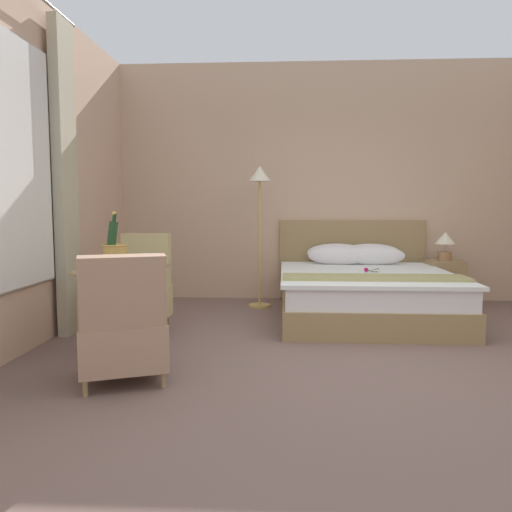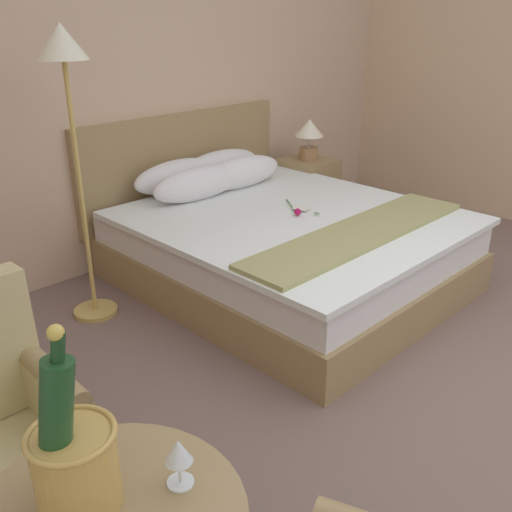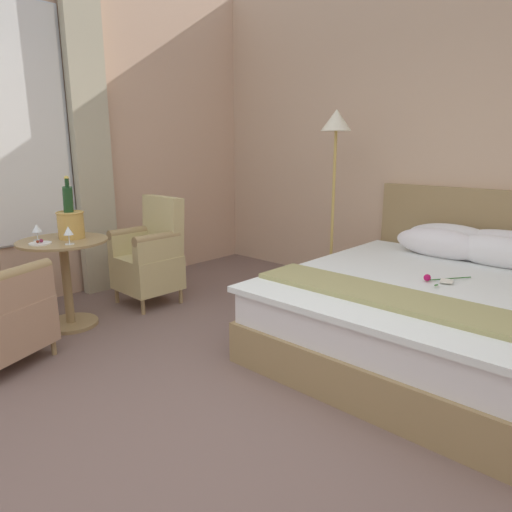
{
  "view_description": "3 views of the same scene",
  "coord_description": "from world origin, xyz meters",
  "px_view_note": "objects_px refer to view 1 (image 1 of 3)",
  "views": [
    {
      "loc": [
        -0.59,
        -3.81,
        1.25
      ],
      "look_at": [
        -0.86,
        0.89,
        0.79
      ],
      "focal_mm": 35.0,
      "sensor_mm": 36.0,
      "label": 1
    },
    {
      "loc": [
        -2.48,
        -0.65,
        1.83
      ],
      "look_at": [
        -0.64,
        1.18,
        0.7
      ],
      "focal_mm": 40.0,
      "sensor_mm": 36.0,
      "label": 2
    },
    {
      "loc": [
        1.48,
        -1.27,
        1.45
      ],
      "look_at": [
        -0.71,
        1.12,
        0.66
      ],
      "focal_mm": 32.0,
      "sensor_mm": 36.0,
      "label": 3
    }
  ],
  "objects_px": {
    "bedside_lamp": "(445,242)",
    "side_table_round": "(114,304)",
    "bed": "(363,289)",
    "nightstand": "(444,283)",
    "champagne_bucket": "(115,253)",
    "armchair_by_window": "(142,288)",
    "armchair_facing_bed": "(122,327)",
    "wine_glass_near_edge": "(135,260)",
    "snack_plate": "(109,272)",
    "wine_glass_near_bucket": "(93,261)",
    "floor_lamp_brass": "(260,195)"
  },
  "relations": [
    {
      "from": "nightstand",
      "to": "armchair_facing_bed",
      "type": "distance_m",
      "value": 4.36
    },
    {
      "from": "wine_glass_near_bucket",
      "to": "snack_plate",
      "type": "relative_size",
      "value": 0.82
    },
    {
      "from": "bed",
      "to": "armchair_facing_bed",
      "type": "distance_m",
      "value": 3.11
    },
    {
      "from": "bedside_lamp",
      "to": "nightstand",
      "type": "bearing_deg",
      "value": 0.0
    },
    {
      "from": "wine_glass_near_bucket",
      "to": "armchair_by_window",
      "type": "bearing_deg",
      "value": 82.34
    },
    {
      "from": "wine_glass_near_bucket",
      "to": "bedside_lamp",
      "type": "bearing_deg",
      "value": 34.19
    },
    {
      "from": "armchair_facing_bed",
      "to": "side_table_round",
      "type": "bearing_deg",
      "value": 113.3
    },
    {
      "from": "wine_glass_near_bucket",
      "to": "armchair_facing_bed",
      "type": "bearing_deg",
      "value": -53.03
    },
    {
      "from": "floor_lamp_brass",
      "to": "armchair_facing_bed",
      "type": "xyz_separation_m",
      "value": [
        -0.84,
        -2.8,
        -1.0
      ]
    },
    {
      "from": "snack_plate",
      "to": "armchair_facing_bed",
      "type": "distance_m",
      "value": 0.66
    },
    {
      "from": "bedside_lamp",
      "to": "snack_plate",
      "type": "bearing_deg",
      "value": -144.2
    },
    {
      "from": "bed",
      "to": "nightstand",
      "type": "bearing_deg",
      "value": 30.23
    },
    {
      "from": "wine_glass_near_bucket",
      "to": "champagne_bucket",
      "type": "bearing_deg",
      "value": 66.17
    },
    {
      "from": "champagne_bucket",
      "to": "wine_glass_near_bucket",
      "type": "height_order",
      "value": "champagne_bucket"
    },
    {
      "from": "champagne_bucket",
      "to": "bedside_lamp",
      "type": "bearing_deg",
      "value": 32.36
    },
    {
      "from": "side_table_round",
      "to": "snack_plate",
      "type": "distance_m",
      "value": 0.35
    },
    {
      "from": "snack_plate",
      "to": "armchair_by_window",
      "type": "height_order",
      "value": "armchair_by_window"
    },
    {
      "from": "side_table_round",
      "to": "armchair_facing_bed",
      "type": "height_order",
      "value": "armchair_facing_bed"
    },
    {
      "from": "snack_plate",
      "to": "floor_lamp_brass",
      "type": "bearing_deg",
      "value": 64.35
    },
    {
      "from": "floor_lamp_brass",
      "to": "wine_glass_near_bucket",
      "type": "bearing_deg",
      "value": -119.02
    },
    {
      "from": "floor_lamp_brass",
      "to": "snack_plate",
      "type": "relative_size",
      "value": 10.99
    },
    {
      "from": "bedside_lamp",
      "to": "snack_plate",
      "type": "height_order",
      "value": "bedside_lamp"
    },
    {
      "from": "armchair_by_window",
      "to": "armchair_facing_bed",
      "type": "xyz_separation_m",
      "value": [
        0.29,
        -1.49,
        -0.04
      ]
    },
    {
      "from": "champagne_bucket",
      "to": "wine_glass_near_edge",
      "type": "relative_size",
      "value": 3.61
    },
    {
      "from": "bedside_lamp",
      "to": "wine_glass_near_bucket",
      "type": "xyz_separation_m",
      "value": [
        -3.59,
        -2.44,
        -0.0
      ]
    },
    {
      "from": "nightstand",
      "to": "wine_glass_near_bucket",
      "type": "distance_m",
      "value": 4.37
    },
    {
      "from": "floor_lamp_brass",
      "to": "wine_glass_near_bucket",
      "type": "height_order",
      "value": "floor_lamp_brass"
    },
    {
      "from": "bed",
      "to": "snack_plate",
      "type": "relative_size",
      "value": 14.19
    },
    {
      "from": "nightstand",
      "to": "wine_glass_near_bucket",
      "type": "relative_size",
      "value": 4.43
    },
    {
      "from": "bed",
      "to": "wine_glass_near_bucket",
      "type": "bearing_deg",
      "value": -144.12
    },
    {
      "from": "champagne_bucket",
      "to": "wine_glass_near_edge",
      "type": "xyz_separation_m",
      "value": [
        0.21,
        -0.12,
        -0.05
      ]
    },
    {
      "from": "bed",
      "to": "champagne_bucket",
      "type": "distance_m",
      "value": 2.89
    },
    {
      "from": "snack_plate",
      "to": "wine_glass_near_edge",
      "type": "bearing_deg",
      "value": 41.79
    },
    {
      "from": "bed",
      "to": "wine_glass_near_edge",
      "type": "xyz_separation_m",
      "value": [
        -2.16,
        -1.68,
        0.5
      ]
    },
    {
      "from": "bedside_lamp",
      "to": "side_table_round",
      "type": "height_order",
      "value": "bedside_lamp"
    },
    {
      "from": "nightstand",
      "to": "floor_lamp_brass",
      "type": "distance_m",
      "value": 2.6
    },
    {
      "from": "nightstand",
      "to": "armchair_facing_bed",
      "type": "xyz_separation_m",
      "value": [
        -3.18,
        -2.99,
        0.11
      ]
    },
    {
      "from": "wine_glass_near_edge",
      "to": "armchair_facing_bed",
      "type": "distance_m",
      "value": 0.78
    },
    {
      "from": "floor_lamp_brass",
      "to": "nightstand",
      "type": "bearing_deg",
      "value": 4.48
    },
    {
      "from": "bedside_lamp",
      "to": "armchair_by_window",
      "type": "relative_size",
      "value": 0.36
    },
    {
      "from": "nightstand",
      "to": "floor_lamp_brass",
      "type": "height_order",
      "value": "floor_lamp_brass"
    },
    {
      "from": "nightstand",
      "to": "wine_glass_near_edge",
      "type": "height_order",
      "value": "wine_glass_near_edge"
    },
    {
      "from": "armchair_by_window",
      "to": "side_table_round",
      "type": "bearing_deg",
      "value": -90.82
    },
    {
      "from": "side_table_round",
      "to": "armchair_by_window",
      "type": "xyz_separation_m",
      "value": [
        0.01,
        0.8,
        0.01
      ]
    },
    {
      "from": "champagne_bucket",
      "to": "nightstand",
      "type": "bearing_deg",
      "value": 32.36
    },
    {
      "from": "floor_lamp_brass",
      "to": "armchair_by_window",
      "type": "height_order",
      "value": "floor_lamp_brass"
    },
    {
      "from": "snack_plate",
      "to": "wine_glass_near_bucket",
      "type": "bearing_deg",
      "value": 163.31
    },
    {
      "from": "wine_glass_near_bucket",
      "to": "armchair_by_window",
      "type": "distance_m",
      "value": 1.02
    },
    {
      "from": "nightstand",
      "to": "bedside_lamp",
      "type": "distance_m",
      "value": 0.52
    },
    {
      "from": "bedside_lamp",
      "to": "champagne_bucket",
      "type": "xyz_separation_m",
      "value": [
        -3.49,
        -2.21,
        0.05
      ]
    }
  ]
}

